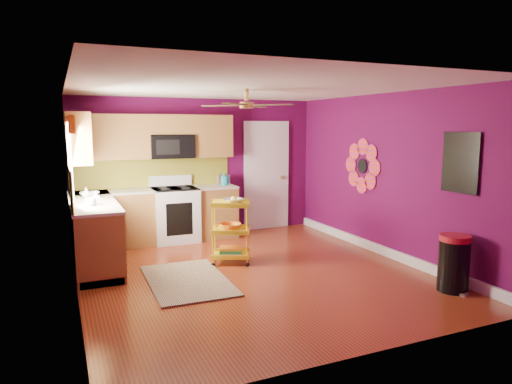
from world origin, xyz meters
name	(u,v)px	position (x,y,z in m)	size (l,w,h in m)	color
ground	(253,273)	(0.00, 0.00, 0.00)	(5.00, 5.00, 0.00)	maroon
room_envelope	(254,154)	(0.03, 0.00, 1.63)	(4.54, 5.04, 2.52)	#55093F
lower_cabinets	(131,224)	(-1.35, 1.82, 0.43)	(2.81, 2.31, 0.94)	brown
electric_range	(175,214)	(-0.55, 2.17, 0.48)	(0.76, 0.66, 1.13)	white
upper_cabinetry	(131,139)	(-1.24, 2.17, 1.80)	(2.80, 2.30, 1.26)	brown
left_window	(70,146)	(-2.22, 1.05, 1.74)	(0.08, 1.35, 1.08)	white
panel_door	(266,177)	(1.35, 2.47, 1.02)	(0.95, 0.11, 2.15)	white
right_wall_art	(402,165)	(2.23, -0.34, 1.44)	(0.04, 2.74, 1.04)	black
ceiling_fan	(247,104)	(0.00, 0.20, 2.29)	(1.01, 1.01, 0.26)	#BF8C3F
shag_rug	(187,280)	(-0.92, 0.02, 0.01)	(0.98, 1.60, 0.02)	#311F10
rolling_cart	(231,229)	(-0.11, 0.54, 0.51)	(0.66, 0.59, 1.00)	yellow
trash_can	(454,263)	(1.97, -1.63, 0.35)	(0.48, 0.48, 0.70)	black
teal_kettle	(224,180)	(0.40, 2.26, 1.02)	(0.18, 0.18, 0.21)	teal
toaster	(223,180)	(0.39, 2.28, 1.03)	(0.22, 0.15, 0.18)	beige
soap_bottle_a	(96,198)	(-1.93, 0.90, 1.03)	(0.08, 0.08, 0.18)	#EA3F72
soap_bottle_b	(86,193)	(-2.01, 1.60, 1.02)	(0.12, 0.12, 0.15)	white
counter_dish	(90,194)	(-1.96, 1.70, 0.98)	(0.29, 0.29, 0.07)	white
counter_cup	(90,202)	(-2.01, 0.85, 0.99)	(0.13, 0.13, 0.11)	white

